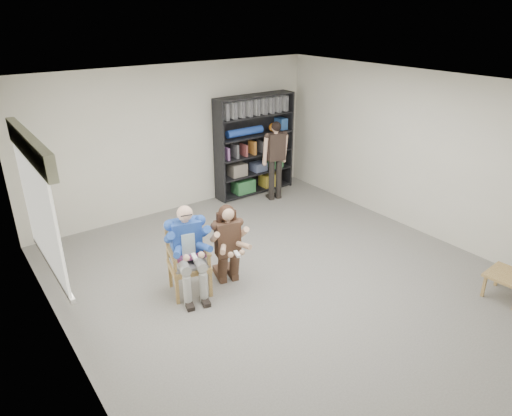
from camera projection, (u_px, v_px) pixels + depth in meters
room_shell at (294, 195)px, 6.14m from camera, size 6.00×7.00×2.80m
floor at (291, 283)px, 6.70m from camera, size 6.00×7.00×0.01m
window_left at (41, 207)px, 5.21m from camera, size 0.16×2.00×1.75m
armchair at (189, 260)px, 6.32m from camera, size 0.71×0.69×1.02m
seated_man at (188, 251)px, 6.25m from camera, size 0.74×0.91×1.32m
kneeling_woman at (228, 246)px, 6.50m from camera, size 0.69×0.91×1.21m
bookshelf at (255, 145)px, 9.62m from camera, size 1.80×0.38×2.10m
standing_man at (275, 161)px, 9.35m from camera, size 0.55×0.36×1.65m
side_table at (506, 286)px, 6.31m from camera, size 0.57×0.57×0.36m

